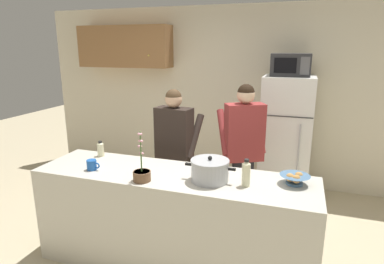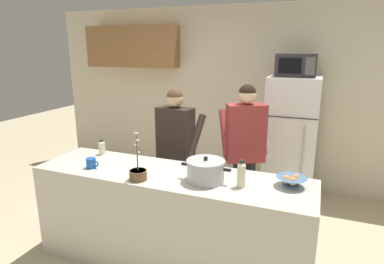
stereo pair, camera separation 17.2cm
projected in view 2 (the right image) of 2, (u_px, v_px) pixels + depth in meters
ground_plane at (171, 262)px, 3.15m from camera, size 14.00×14.00×0.00m
back_wall_unit at (220, 89)px, 4.91m from camera, size 6.00×0.48×2.60m
kitchen_island at (170, 220)px, 3.03m from camera, size 2.53×0.68×0.92m
refrigerator at (291, 140)px, 4.29m from camera, size 0.64×0.68×1.66m
microwave at (296, 65)px, 4.02m from camera, size 0.48×0.37×0.28m
person_near_pot at (176, 142)px, 3.65m from camera, size 0.53×0.46×1.58m
person_by_sink at (245, 141)px, 3.56m from camera, size 0.61×0.57×1.64m
cooking_pot at (206, 171)px, 2.72m from camera, size 0.44×0.32×0.22m
coffee_mug at (91, 163)px, 3.04m from camera, size 0.13×0.09×0.10m
bread_bowl at (291, 181)px, 2.63m from camera, size 0.25×0.25×0.10m
bottle_near_edge at (102, 147)px, 3.41m from camera, size 0.07×0.07×0.16m
bottle_mid_counter at (241, 174)px, 2.60m from camera, size 0.07×0.07×0.23m
potted_orchid at (138, 173)px, 2.76m from camera, size 0.15×0.15×0.43m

